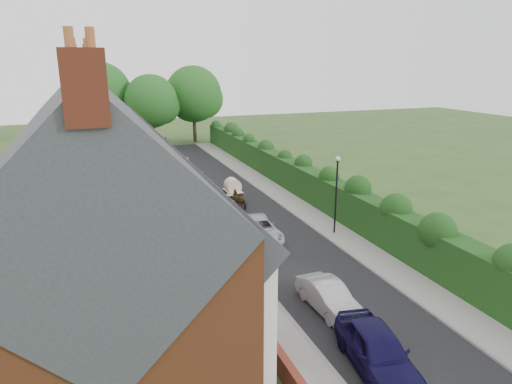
{
  "coord_description": "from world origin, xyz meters",
  "views": [
    {
      "loc": [
        -11.04,
        -20.24,
        10.84
      ],
      "look_at": [
        -0.58,
        7.9,
        2.2
      ],
      "focal_mm": 32.0,
      "sensor_mm": 36.0,
      "label": 1
    }
  ],
  "objects_px": {
    "car_white": "(228,216)",
    "car_green": "(206,191)",
    "car_navy": "(377,350)",
    "horse_cart": "(233,189)",
    "car_silver_a": "(329,297)",
    "horse": "(240,200)",
    "lamppost": "(337,185)",
    "car_silver_b": "(258,229)",
    "car_beige": "(178,164)",
    "car_red": "(194,179)",
    "car_black": "(162,142)",
    "car_grey": "(166,154)"
  },
  "relations": [
    {
      "from": "car_navy",
      "to": "car_red",
      "type": "relative_size",
      "value": 1.13
    },
    {
      "from": "car_silver_a",
      "to": "car_red",
      "type": "relative_size",
      "value": 0.96
    },
    {
      "from": "car_navy",
      "to": "car_green",
      "type": "distance_m",
      "value": 23.09
    },
    {
      "from": "lamppost",
      "to": "car_black",
      "type": "xyz_separation_m",
      "value": [
        -5.54,
        34.6,
        -2.56
      ]
    },
    {
      "from": "car_white",
      "to": "car_red",
      "type": "relative_size",
      "value": 1.34
    },
    {
      "from": "car_silver_a",
      "to": "car_green",
      "type": "distance_m",
      "value": 18.88
    },
    {
      "from": "car_navy",
      "to": "car_silver_b",
      "type": "xyz_separation_m",
      "value": [
        0.37,
        13.27,
        -0.11
      ]
    },
    {
      "from": "car_beige",
      "to": "car_red",
      "type": "bearing_deg",
      "value": -74.67
    },
    {
      "from": "lamppost",
      "to": "horse_cart",
      "type": "height_order",
      "value": "lamppost"
    },
    {
      "from": "car_navy",
      "to": "car_black",
      "type": "bearing_deg",
      "value": 99.74
    },
    {
      "from": "car_silver_a",
      "to": "car_green",
      "type": "bearing_deg",
      "value": 90.2
    },
    {
      "from": "car_green",
      "to": "horse",
      "type": "distance_m",
      "value": 4.02
    },
    {
      "from": "car_red",
      "to": "car_beige",
      "type": "distance_m",
      "value": 6.82
    },
    {
      "from": "car_silver_b",
      "to": "car_grey",
      "type": "xyz_separation_m",
      "value": [
        -1.4,
        25.82,
        0.09
      ]
    },
    {
      "from": "car_white",
      "to": "car_red",
      "type": "height_order",
      "value": "car_white"
    },
    {
      "from": "car_green",
      "to": "horse_cart",
      "type": "bearing_deg",
      "value": -57.14
    },
    {
      "from": "car_white",
      "to": "car_black",
      "type": "distance_m",
      "value": 30.98
    },
    {
      "from": "horse_cart",
      "to": "horse",
      "type": "bearing_deg",
      "value": -90.0
    },
    {
      "from": "horse",
      "to": "car_grey",
      "type": "bearing_deg",
      "value": -107.82
    },
    {
      "from": "car_silver_b",
      "to": "car_grey",
      "type": "bearing_deg",
      "value": 96.51
    },
    {
      "from": "lamppost",
      "to": "car_silver_b",
      "type": "relative_size",
      "value": 1.04
    },
    {
      "from": "car_black",
      "to": "horse_cart",
      "type": "relative_size",
      "value": 1.57
    },
    {
      "from": "car_beige",
      "to": "horse",
      "type": "height_order",
      "value": "horse"
    },
    {
      "from": "lamppost",
      "to": "car_green",
      "type": "xyz_separation_m",
      "value": [
        -5.83,
        10.66,
        -2.63
      ]
    },
    {
      "from": "car_white",
      "to": "car_silver_b",
      "type": "bearing_deg",
      "value": -63.82
    },
    {
      "from": "car_navy",
      "to": "car_silver_b",
      "type": "bearing_deg",
      "value": 97.93
    },
    {
      "from": "car_white",
      "to": "car_green",
      "type": "bearing_deg",
      "value": 92.37
    },
    {
      "from": "lamppost",
      "to": "car_grey",
      "type": "bearing_deg",
      "value": 103.5
    },
    {
      "from": "horse",
      "to": "horse_cart",
      "type": "distance_m",
      "value": 1.89
    },
    {
      "from": "lamppost",
      "to": "car_silver_a",
      "type": "bearing_deg",
      "value": -121.37
    },
    {
      "from": "lamppost",
      "to": "car_white",
      "type": "bearing_deg",
      "value": 149.27
    },
    {
      "from": "lamppost",
      "to": "car_navy",
      "type": "relative_size",
      "value": 1.1
    },
    {
      "from": "car_silver_b",
      "to": "car_green",
      "type": "distance_m",
      "value": 9.85
    },
    {
      "from": "lamppost",
      "to": "car_green",
      "type": "relative_size",
      "value": 1.32
    },
    {
      "from": "car_silver_b",
      "to": "car_beige",
      "type": "relative_size",
      "value": 1.07
    },
    {
      "from": "horse",
      "to": "horse_cart",
      "type": "height_order",
      "value": "horse_cart"
    },
    {
      "from": "car_green",
      "to": "horse_cart",
      "type": "xyz_separation_m",
      "value": [
        1.73,
        -1.78,
        0.46
      ]
    },
    {
      "from": "car_grey",
      "to": "car_black",
      "type": "height_order",
      "value": "car_grey"
    },
    {
      "from": "car_navy",
      "to": "horse_cart",
      "type": "relative_size",
      "value": 1.71
    },
    {
      "from": "car_silver_a",
      "to": "horse",
      "type": "relative_size",
      "value": 2.33
    },
    {
      "from": "car_silver_a",
      "to": "car_silver_b",
      "type": "xyz_separation_m",
      "value": [
        0.0,
        9.05,
        0.03
      ]
    },
    {
      "from": "car_red",
      "to": "car_beige",
      "type": "height_order",
      "value": "car_red"
    },
    {
      "from": "car_beige",
      "to": "horse_cart",
      "type": "height_order",
      "value": "horse_cart"
    },
    {
      "from": "car_silver_a",
      "to": "car_black",
      "type": "height_order",
      "value": "car_black"
    },
    {
      "from": "car_silver_a",
      "to": "car_grey",
      "type": "height_order",
      "value": "car_grey"
    },
    {
      "from": "lamppost",
      "to": "car_black",
      "type": "bearing_deg",
      "value": 99.1
    },
    {
      "from": "car_red",
      "to": "car_beige",
      "type": "relative_size",
      "value": 0.89
    },
    {
      "from": "car_silver_a",
      "to": "car_white",
      "type": "distance_m",
      "value": 11.88
    },
    {
      "from": "car_green",
      "to": "car_red",
      "type": "distance_m",
      "value": 4.11
    },
    {
      "from": "car_silver_b",
      "to": "car_white",
      "type": "xyz_separation_m",
      "value": [
        -1.1,
        2.78,
        0.11
      ]
    }
  ]
}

